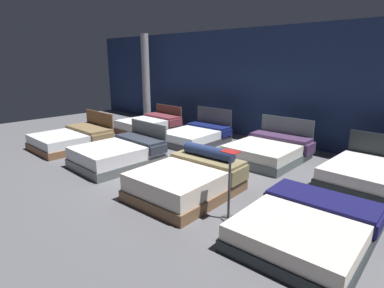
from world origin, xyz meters
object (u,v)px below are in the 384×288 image
at_px(price_sign, 229,193).
at_px(support_pillar, 146,79).
at_px(bed_0, 73,139).
at_px(bed_2, 188,180).
at_px(bed_4, 150,125).
at_px(bed_5, 196,136).
at_px(bed_7, 370,175).
at_px(bed_6, 269,151).
at_px(bed_3, 306,227).
at_px(bed_1, 119,154).

height_order(price_sign, support_pillar, support_pillar).
relative_size(bed_0, bed_2, 0.96).
height_order(bed_4, price_sign, price_sign).
relative_size(bed_5, bed_7, 1.04).
bearing_deg(bed_6, bed_5, 179.94).
bearing_deg(bed_3, bed_4, 155.08).
bearing_deg(bed_4, bed_3, -21.04).
distance_m(bed_2, bed_7, 3.81).
xyz_separation_m(bed_2, support_pillar, (-6.27, 3.99, 1.46)).
relative_size(bed_4, support_pillar, 0.58).
height_order(bed_3, bed_5, bed_5).
distance_m(bed_2, support_pillar, 7.57).
xyz_separation_m(bed_1, price_sign, (3.62, -0.33, 0.19)).
bearing_deg(bed_0, bed_5, 51.37).
distance_m(bed_0, bed_2, 4.78).
distance_m(bed_6, bed_7, 2.38).
height_order(bed_3, bed_6, bed_6).
bearing_deg(support_pillar, bed_5, -15.87).
xyz_separation_m(bed_0, price_sign, (5.95, -0.28, 0.21)).
bearing_deg(bed_3, bed_7, 85.90).
bearing_deg(bed_3, bed_5, 146.36).
distance_m(bed_0, bed_4, 2.91).
bearing_deg(bed_6, bed_3, -53.15).
bearing_deg(bed_5, price_sign, -43.73).
distance_m(bed_3, support_pillar, 9.60).
bearing_deg(price_sign, bed_1, 174.73).
distance_m(bed_0, bed_5, 3.69).
relative_size(bed_5, bed_6, 0.98).
bearing_deg(bed_3, bed_1, 176.60).
bearing_deg(price_sign, bed_5, 139.09).
relative_size(bed_0, bed_1, 1.00).
height_order(bed_0, price_sign, price_sign).
xyz_separation_m(bed_1, bed_5, (-0.03, 2.83, -0.04)).
height_order(bed_5, bed_6, same).
bearing_deg(bed_4, bed_5, 0.43).
bearing_deg(bed_2, bed_1, 174.66).
xyz_separation_m(bed_7, price_sign, (-1.24, -3.21, 0.24)).
bearing_deg(price_sign, support_pillar, 150.31).
distance_m(bed_4, price_sign, 6.78).
bearing_deg(bed_4, bed_2, -30.43).
bearing_deg(bed_5, bed_0, -131.29).
bearing_deg(bed_5, bed_4, 176.65).
xyz_separation_m(bed_2, price_sign, (1.17, -0.25, 0.16)).
height_order(bed_1, price_sign, price_sign).
distance_m(bed_1, bed_7, 5.65).
distance_m(bed_5, bed_6, 2.51).
height_order(bed_1, bed_5, bed_5).
distance_m(bed_1, bed_5, 2.83).
bearing_deg(bed_7, bed_2, -128.25).
relative_size(bed_7, support_pillar, 0.56).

